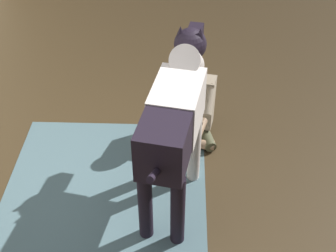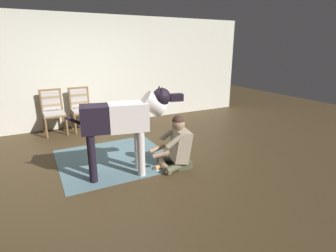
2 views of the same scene
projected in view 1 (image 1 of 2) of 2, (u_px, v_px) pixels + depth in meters
ground_plane at (119, 202)px, 4.04m from camera, size 16.02×16.02×0.00m
area_rug at (105, 190)px, 4.14m from camera, size 1.85×1.78×0.01m
person_sitting_on_floor at (192, 105)px, 4.52m from camera, size 0.69×0.57×0.86m
large_dog at (176, 116)px, 3.58m from camera, size 1.68×0.53×1.33m
hot_dog_on_plate at (186, 150)px, 4.51m from camera, size 0.21×0.21×0.06m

